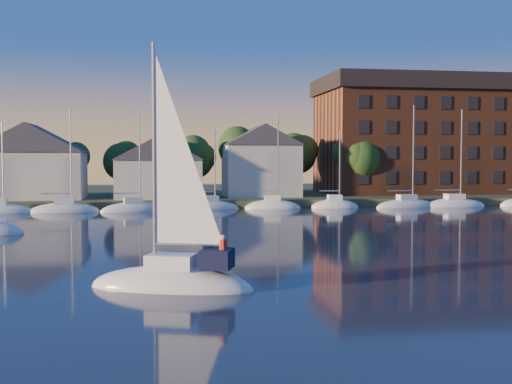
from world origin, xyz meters
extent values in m
plane|color=black|center=(0.00, 0.00, 0.00)|extent=(260.00, 260.00, 0.00)
cube|color=#323C23|center=(0.00, 75.00, 0.00)|extent=(160.00, 50.00, 2.00)
cube|color=brown|center=(0.00, 52.00, 0.00)|extent=(120.00, 3.00, 1.00)
cube|color=silver|center=(-22.00, 58.00, 4.00)|extent=(13.00, 9.00, 6.00)
cube|color=silver|center=(-6.00, 57.00, 3.50)|extent=(11.00, 8.00, 5.00)
cube|color=silver|center=(8.00, 59.00, 4.50)|extent=(10.00, 8.00, 7.00)
cube|color=brown|center=(34.00, 65.00, 8.50)|extent=(30.00, 16.00, 15.00)
cube|color=black|center=(34.00, 65.00, 17.20)|extent=(31.00, 17.00, 2.40)
cylinder|color=#322017|center=(-26.00, 63.00, 2.75)|extent=(0.50, 0.50, 3.50)
sphere|color=#1A3A15|center=(-26.00, 63.00, 7.20)|extent=(5.40, 5.40, 5.40)
cylinder|color=#322017|center=(-18.00, 63.00, 2.75)|extent=(0.50, 0.50, 3.50)
sphere|color=#1A3A15|center=(-18.00, 63.00, 7.20)|extent=(5.40, 5.40, 5.40)
cylinder|color=#322017|center=(-10.00, 63.00, 2.75)|extent=(0.50, 0.50, 3.50)
sphere|color=#1A3A15|center=(-10.00, 63.00, 7.20)|extent=(5.40, 5.40, 5.40)
cylinder|color=#322017|center=(-2.00, 63.00, 2.75)|extent=(0.50, 0.50, 3.50)
sphere|color=#1A3A15|center=(-2.00, 63.00, 7.20)|extent=(5.40, 5.40, 5.40)
cylinder|color=#322017|center=(6.00, 63.00, 2.75)|extent=(0.50, 0.50, 3.50)
sphere|color=#1A3A15|center=(6.00, 63.00, 7.20)|extent=(5.40, 5.40, 5.40)
cylinder|color=#322017|center=(14.00, 63.00, 2.75)|extent=(0.50, 0.50, 3.50)
sphere|color=#1A3A15|center=(14.00, 63.00, 7.20)|extent=(5.40, 5.40, 5.40)
cylinder|color=#322017|center=(22.00, 63.00, 2.75)|extent=(0.50, 0.50, 3.50)
sphere|color=#1A3A15|center=(22.00, 63.00, 7.20)|extent=(5.40, 5.40, 5.40)
cylinder|color=#322017|center=(30.00, 63.00, 2.75)|extent=(0.50, 0.50, 3.50)
sphere|color=#1A3A15|center=(30.00, 63.00, 7.20)|extent=(5.40, 5.40, 5.40)
cylinder|color=#322017|center=(38.00, 63.00, 2.75)|extent=(0.50, 0.50, 3.50)
sphere|color=#1A3A15|center=(38.00, 63.00, 7.20)|extent=(5.40, 5.40, 5.40)
cylinder|color=#322017|center=(46.00, 63.00, 2.75)|extent=(0.50, 0.50, 3.50)
sphere|color=#1A3A15|center=(46.00, 63.00, 7.20)|extent=(5.40, 5.40, 5.40)
ellipsoid|color=silver|center=(-24.00, 49.00, 0.00)|extent=(7.50, 2.40, 2.20)
cube|color=white|center=(-24.00, 49.00, 1.30)|extent=(2.10, 1.32, 0.70)
cylinder|color=#A5A8AD|center=(-23.25, 49.00, 5.95)|extent=(0.16, 0.16, 10.00)
ellipsoid|color=silver|center=(-16.00, 49.00, 0.00)|extent=(7.50, 2.40, 2.20)
cube|color=white|center=(-16.00, 49.00, 1.30)|extent=(2.10, 1.32, 0.70)
cylinder|color=#A5A8AD|center=(-15.25, 49.00, 5.95)|extent=(0.16, 0.16, 10.00)
cylinder|color=#A5A8AD|center=(-16.82, 49.00, 2.15)|extent=(3.15, 0.12, 0.12)
ellipsoid|color=silver|center=(-8.00, 49.00, 0.00)|extent=(7.50, 2.40, 2.20)
cube|color=white|center=(-8.00, 49.00, 1.30)|extent=(2.10, 1.32, 0.70)
cylinder|color=#A5A8AD|center=(-7.25, 49.00, 5.95)|extent=(0.16, 0.16, 10.00)
cylinder|color=#A5A8AD|center=(-8.82, 49.00, 2.15)|extent=(3.15, 0.12, 0.12)
ellipsoid|color=silver|center=(0.00, 49.00, 0.00)|extent=(7.50, 2.40, 2.20)
cube|color=white|center=(0.00, 49.00, 1.30)|extent=(2.10, 1.32, 0.70)
cylinder|color=#A5A8AD|center=(0.75, 49.00, 5.95)|extent=(0.16, 0.16, 10.00)
cylinder|color=#A5A8AD|center=(-0.82, 49.00, 2.15)|extent=(3.15, 0.12, 0.12)
ellipsoid|color=silver|center=(8.00, 49.00, 0.00)|extent=(7.50, 2.40, 2.20)
cube|color=white|center=(8.00, 49.00, 1.30)|extent=(2.10, 1.32, 0.70)
cylinder|color=#A5A8AD|center=(8.75, 49.00, 5.95)|extent=(0.16, 0.16, 10.00)
cylinder|color=#A5A8AD|center=(7.17, 49.00, 2.15)|extent=(3.15, 0.12, 0.12)
ellipsoid|color=silver|center=(16.00, 49.00, 0.00)|extent=(7.50, 2.40, 2.20)
cube|color=white|center=(16.00, 49.00, 1.30)|extent=(2.10, 1.32, 0.70)
cylinder|color=#A5A8AD|center=(16.75, 49.00, 5.95)|extent=(0.16, 0.16, 10.00)
cylinder|color=#A5A8AD|center=(15.18, 49.00, 2.15)|extent=(3.15, 0.12, 0.12)
ellipsoid|color=silver|center=(24.00, 49.00, 0.00)|extent=(7.50, 2.40, 2.20)
cube|color=white|center=(24.00, 49.00, 1.30)|extent=(2.10, 1.32, 0.70)
cylinder|color=#A5A8AD|center=(24.75, 49.00, 5.95)|extent=(0.16, 0.16, 10.00)
cylinder|color=#A5A8AD|center=(23.18, 49.00, 2.15)|extent=(3.15, 0.12, 0.12)
ellipsoid|color=silver|center=(32.00, 49.00, 0.00)|extent=(7.50, 2.40, 2.20)
cube|color=white|center=(32.00, 49.00, 1.30)|extent=(2.10, 1.32, 0.70)
cylinder|color=#A5A8AD|center=(32.75, 49.00, 5.95)|extent=(0.16, 0.16, 10.00)
cylinder|color=#A5A8AD|center=(31.18, 49.00, 2.15)|extent=(3.15, 0.12, 0.12)
cylinder|color=#A5A8AD|center=(39.17, 49.00, 2.15)|extent=(3.15, 0.12, 0.12)
ellipsoid|color=silver|center=(-5.96, 2.58, 0.00)|extent=(8.42, 5.10, 2.20)
cube|color=white|center=(-5.96, 2.58, 1.30)|extent=(2.59, 2.09, 0.70)
cylinder|color=#A5A8AD|center=(-6.71, 2.84, 6.30)|extent=(0.16, 0.16, 10.69)
cylinder|color=#A5A8AD|center=(-5.12, 2.28, 2.15)|extent=(3.22, 1.23, 0.12)
cube|color=black|center=(-3.84, 1.83, 1.50)|extent=(1.84, 1.93, 0.90)
camera|label=1|loc=(-6.82, -27.89, 6.21)|focal=45.00mm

